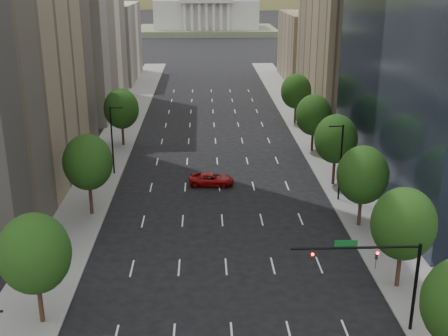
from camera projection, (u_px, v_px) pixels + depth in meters
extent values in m
cube|color=slate|center=(92.00, 188.00, 68.38)|extent=(6.00, 200.00, 0.15)
cube|color=slate|center=(345.00, 184.00, 69.49)|extent=(6.00, 200.00, 0.15)
cube|color=beige|center=(75.00, 15.00, 103.01)|extent=(14.00, 30.00, 35.00)
cube|color=beige|center=(107.00, 42.00, 136.95)|extent=(14.00, 26.00, 18.00)
cube|color=#8C7759|center=(349.00, 30.00, 102.77)|extent=(14.00, 30.00, 30.00)
cube|color=#8C7759|center=(313.00, 47.00, 136.24)|extent=(14.00, 26.00, 16.00)
cylinder|color=#382316|center=(399.00, 266.00, 46.13)|extent=(0.36, 0.36, 4.00)
ellipsoid|color=#113A0F|center=(404.00, 224.00, 44.90)|extent=(5.20, 5.20, 5.98)
cylinder|color=#382316|center=(360.00, 209.00, 57.48)|extent=(0.36, 0.36, 3.90)
ellipsoid|color=#113A0F|center=(363.00, 175.00, 56.29)|extent=(5.20, 5.20, 5.98)
cylinder|color=#382316|center=(334.00, 169.00, 68.79)|extent=(0.36, 0.36, 4.10)
ellipsoid|color=#113A0F|center=(336.00, 139.00, 67.54)|extent=(5.20, 5.20, 5.98)
cylinder|color=#382316|center=(312.00, 139.00, 82.07)|extent=(0.36, 0.36, 3.80)
ellipsoid|color=#113A0F|center=(314.00, 115.00, 80.91)|extent=(5.20, 5.20, 5.98)
cylinder|color=#382316|center=(295.00, 113.00, 97.16)|extent=(0.36, 0.36, 4.00)
ellipsoid|color=#113A0F|center=(296.00, 91.00, 95.93)|extent=(5.20, 5.20, 5.98)
cylinder|color=#382316|center=(40.00, 299.00, 41.34)|extent=(0.36, 0.36, 4.00)
ellipsoid|color=#113A0F|center=(35.00, 253.00, 40.12)|extent=(5.20, 5.20, 5.98)
cylinder|color=#382316|center=(91.00, 197.00, 60.22)|extent=(0.36, 0.36, 4.15)
ellipsoid|color=#113A0F|center=(88.00, 162.00, 58.95)|extent=(5.20, 5.20, 5.98)
cylinder|color=#382316|center=(123.00, 133.00, 84.82)|extent=(0.36, 0.36, 3.95)
ellipsoid|color=#113A0F|center=(121.00, 109.00, 83.61)|extent=(5.20, 5.20, 5.98)
cylinder|color=black|center=(341.00, 163.00, 63.25)|extent=(0.20, 0.20, 9.00)
cylinder|color=black|center=(336.00, 126.00, 61.82)|extent=(1.60, 0.14, 0.14)
cylinder|color=black|center=(112.00, 141.00, 71.73)|extent=(0.20, 0.20, 9.00)
cylinder|color=black|center=(116.00, 108.00, 70.36)|extent=(1.60, 0.14, 0.14)
cylinder|color=black|center=(415.00, 288.00, 39.93)|extent=(0.24, 0.24, 7.00)
cylinder|color=black|center=(356.00, 248.00, 38.70)|extent=(9.00, 0.18, 0.18)
imported|color=black|center=(377.00, 255.00, 38.93)|extent=(0.18, 0.22, 1.10)
imported|color=black|center=(312.00, 256.00, 38.77)|extent=(0.18, 0.22, 1.10)
sphere|color=#FF0C07|center=(378.00, 253.00, 38.70)|extent=(0.20, 0.20, 0.20)
sphere|color=#FF0C07|center=(313.00, 254.00, 38.53)|extent=(0.20, 0.20, 0.20)
cube|color=#0C591E|center=(346.00, 243.00, 38.56)|extent=(1.60, 0.06, 0.45)
cube|color=#596647|center=(206.00, 30.00, 248.10)|extent=(60.00, 40.00, 2.50)
cube|color=silver|center=(206.00, 13.00, 245.74)|extent=(44.00, 26.00, 12.00)
cube|color=silver|center=(206.00, 1.00, 230.56)|extent=(22.00, 4.00, 2.00)
ellipsoid|color=olive|center=(60.00, 37.00, 547.25)|extent=(380.00, 342.00, 190.00)
ellipsoid|color=olive|center=(242.00, 41.00, 594.35)|extent=(440.00, 396.00, 240.00)
ellipsoid|color=olive|center=(390.00, 30.00, 635.96)|extent=(360.00, 324.00, 200.00)
imported|color=maroon|center=(212.00, 179.00, 69.21)|extent=(5.68, 2.89, 1.54)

